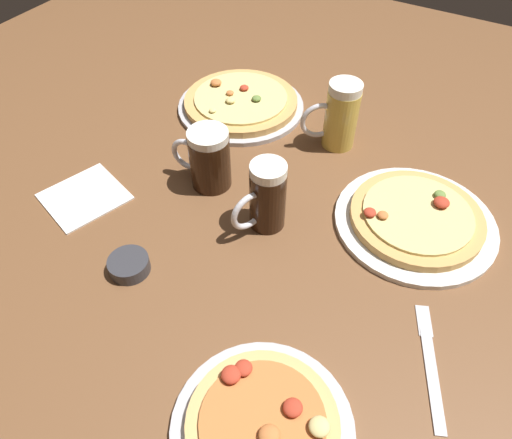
{
  "coord_description": "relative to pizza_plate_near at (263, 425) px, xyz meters",
  "views": [
    {
      "loc": [
        0.33,
        -0.55,
        0.72
      ],
      "look_at": [
        0.0,
        0.0,
        0.02
      ],
      "focal_mm": 33.15,
      "sensor_mm": 36.0,
      "label": 1
    }
  ],
  "objects": [
    {
      "name": "knife_right",
      "position": [
        0.18,
        0.22,
        -0.01
      ],
      "size": [
        0.11,
        0.21,
        0.01
      ],
      "color": "silver",
      "rests_on": "ground_plane"
    },
    {
      "name": "beer_mug_pale",
      "position": [
        -0.2,
        0.36,
        0.06
      ],
      "size": [
        0.08,
        0.12,
        0.15
      ],
      "color": "black",
      "rests_on": "ground_plane"
    },
    {
      "name": "ramekin_sauce",
      "position": [
        -0.36,
        0.13,
        -0.0
      ],
      "size": [
        0.08,
        0.08,
        0.03
      ],
      "primitive_type": "cylinder",
      "color": "#333338",
      "rests_on": "ground_plane"
    },
    {
      "name": "pizza_plate_near",
      "position": [
        0.0,
        0.0,
        0.0
      ],
      "size": [
        0.27,
        0.27,
        0.05
      ],
      "color": "#B2B2B7",
      "rests_on": "ground_plane"
    },
    {
      "name": "beer_mug_dark",
      "position": [
        -0.18,
        0.67,
        0.06
      ],
      "size": [
        0.12,
        0.1,
        0.16
      ],
      "color": "gold",
      "rests_on": "ground_plane"
    },
    {
      "name": "ground_plane",
      "position": [
        -0.21,
        0.34,
        -0.03
      ],
      "size": [
        2.4,
        2.4,
        0.03
      ],
      "primitive_type": "cube",
      "color": "brown"
    },
    {
      "name": "napkin_folded",
      "position": [
        -0.57,
        0.22,
        -0.01
      ],
      "size": [
        0.19,
        0.2,
        0.01
      ],
      "primitive_type": "cube",
      "rotation": [
        0.0,
        0.0,
        -0.31
      ],
      "color": "white",
      "rests_on": "ground_plane"
    },
    {
      "name": "pizza_plate_far",
      "position": [
        0.07,
        0.51,
        -0.0
      ],
      "size": [
        0.32,
        0.32,
        0.05
      ],
      "color": "silver",
      "rests_on": "ground_plane"
    },
    {
      "name": "pizza_plate_side",
      "position": [
        -0.46,
        0.68,
        0.0
      ],
      "size": [
        0.33,
        0.33,
        0.05
      ],
      "color": "#B2B2B7",
      "rests_on": "ground_plane"
    },
    {
      "name": "beer_mug_amber",
      "position": [
        -0.36,
        0.4,
        0.05
      ],
      "size": [
        0.14,
        0.09,
        0.14
      ],
      "color": "black",
      "rests_on": "ground_plane"
    }
  ]
}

